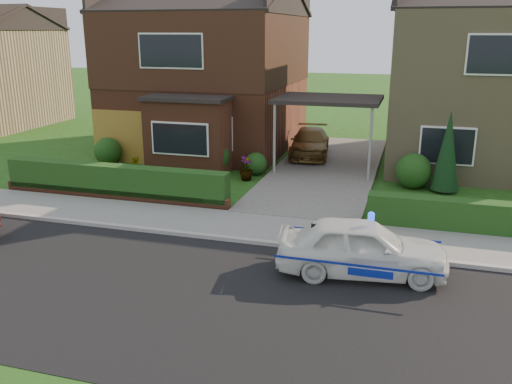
% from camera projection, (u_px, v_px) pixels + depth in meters
% --- Properties ---
extents(ground, '(120.00, 120.00, 0.00)m').
position_uv_depth(ground, '(235.00, 303.00, 10.61)').
color(ground, '#1E4612').
rests_on(ground, ground).
extents(road, '(60.00, 6.00, 0.02)m').
position_uv_depth(road, '(235.00, 303.00, 10.61)').
color(road, black).
rests_on(road, ground).
extents(kerb, '(60.00, 0.16, 0.12)m').
position_uv_depth(kerb, '(274.00, 244.00, 13.39)').
color(kerb, '#9E9993').
rests_on(kerb, ground).
extents(sidewalk, '(60.00, 2.00, 0.10)m').
position_uv_depth(sidewalk, '(284.00, 230.00, 14.36)').
color(sidewalk, slate).
rests_on(sidewalk, ground).
extents(driveway, '(3.80, 12.00, 0.12)m').
position_uv_depth(driveway, '(326.00, 169.00, 20.70)').
color(driveway, '#666059').
rests_on(driveway, ground).
extents(house_left, '(7.50, 9.53, 7.25)m').
position_uv_depth(house_left, '(210.00, 62.00, 23.86)').
color(house_left, brown).
rests_on(house_left, ground).
extents(house_right, '(7.50, 8.06, 7.25)m').
position_uv_depth(house_right, '(492.00, 70.00, 20.86)').
color(house_right, '#98855D').
rests_on(house_right, ground).
extents(carport_link, '(3.80, 3.00, 2.77)m').
position_uv_depth(carport_link, '(329.00, 101.00, 19.92)').
color(carport_link, black).
rests_on(carport_link, ground).
extents(garage_door, '(2.20, 0.10, 2.10)m').
position_uv_depth(garage_door, '(118.00, 137.00, 21.69)').
color(garage_door, brown).
rests_on(garage_door, ground).
extents(dwarf_wall, '(7.70, 0.25, 0.36)m').
position_uv_depth(dwarf_wall, '(113.00, 195.00, 16.99)').
color(dwarf_wall, brown).
rests_on(dwarf_wall, ground).
extents(hedge_left, '(7.50, 0.55, 0.90)m').
position_uv_depth(hedge_left, '(116.00, 199.00, 17.18)').
color(hedge_left, '#123B13').
rests_on(hedge_left, ground).
extents(shrub_left_far, '(1.08, 1.08, 1.08)m').
position_uv_depth(shrub_left_far, '(108.00, 151.00, 21.48)').
color(shrub_left_far, '#123B13').
rests_on(shrub_left_far, ground).
extents(shrub_left_mid, '(1.32, 1.32, 1.32)m').
position_uv_depth(shrub_left_mid, '(212.00, 156.00, 20.05)').
color(shrub_left_mid, '#123B13').
rests_on(shrub_left_mid, ground).
extents(shrub_left_near, '(0.84, 0.84, 0.84)m').
position_uv_depth(shrub_left_near, '(256.00, 164.00, 19.96)').
color(shrub_left_near, '#123B13').
rests_on(shrub_left_near, ground).
extents(shrub_right_near, '(1.20, 1.20, 1.20)m').
position_uv_depth(shrub_right_near, '(414.00, 171.00, 18.21)').
color(shrub_right_near, '#123B13').
rests_on(shrub_right_near, ground).
extents(conifer_a, '(0.90, 0.90, 2.60)m').
position_uv_depth(conifer_a, '(447.00, 154.00, 17.56)').
color(conifer_a, black).
rests_on(conifer_a, ground).
extents(police_car, '(3.36, 3.82, 1.41)m').
position_uv_depth(police_car, '(361.00, 248.00, 11.70)').
color(police_car, silver).
rests_on(police_car, ground).
extents(driveway_car, '(1.99, 3.91, 1.09)m').
position_uv_depth(driveway_car, '(310.00, 143.00, 22.47)').
color(driveway_car, brown).
rests_on(driveway_car, driveway).
extents(potted_plant_a, '(0.40, 0.31, 0.69)m').
position_uv_depth(potted_plant_a, '(120.00, 173.00, 18.93)').
color(potted_plant_a, gray).
rests_on(potted_plant_a, ground).
extents(potted_plant_b, '(0.59, 0.57, 0.83)m').
position_uv_depth(potted_plant_b, '(134.00, 168.00, 19.39)').
color(potted_plant_b, gray).
rests_on(potted_plant_b, ground).
extents(potted_plant_c, '(0.60, 0.60, 0.85)m').
position_uv_depth(potted_plant_c, '(246.00, 169.00, 19.19)').
color(potted_plant_c, gray).
rests_on(potted_plant_c, ground).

